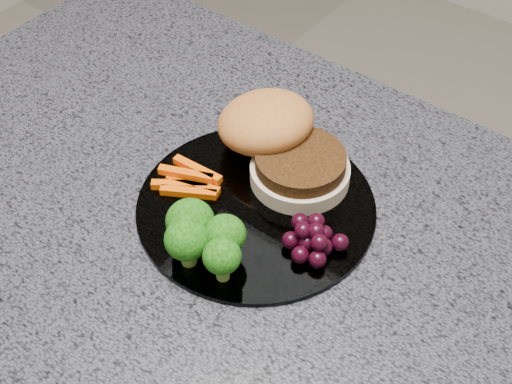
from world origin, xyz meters
The scene contains 6 objects.
countertop centered at (0.00, 0.00, 0.88)m, with size 1.20×0.60×0.04m, color #4D4D57.
plate centered at (-0.11, 0.02, 0.90)m, with size 0.26×0.26×0.01m, color white.
burger centered at (-0.14, 0.10, 0.93)m, with size 0.19×0.15×0.06m.
carrot_sticks centered at (-0.19, 0.00, 0.91)m, with size 0.08×0.06×0.02m.
broccoli centered at (-0.11, -0.07, 0.94)m, with size 0.09×0.07×0.06m.
grape_bunch centered at (-0.03, 0.01, 0.92)m, with size 0.07×0.06×0.03m.
Camera 1 is at (0.20, -0.39, 1.47)m, focal length 50.00 mm.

